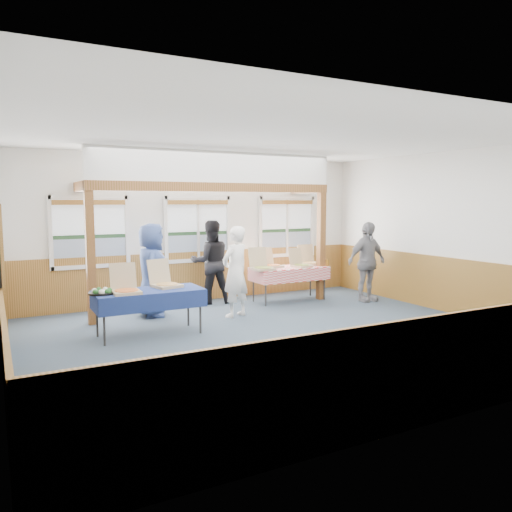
{
  "coord_description": "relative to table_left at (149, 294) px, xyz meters",
  "views": [
    {
      "loc": [
        -4.03,
        -6.88,
        2.21
      ],
      "look_at": [
        0.15,
        1.0,
        1.23
      ],
      "focal_mm": 35.0,
      "sensor_mm": 36.0,
      "label": 1
    }
  ],
  "objects": [
    {
      "name": "woman_black",
      "position": [
        1.92,
        1.95,
        0.21
      ],
      "size": [
        0.98,
        0.83,
        1.81
      ],
      "primitive_type": "imported",
      "rotation": [
        0.0,
        0.0,
        2.97
      ],
      "color": "black",
      "rests_on": "floor"
    },
    {
      "name": "pizza_box_d",
      "position": [
        3.22,
        1.57,
        0.12
      ],
      "size": [
        0.46,
        0.53,
        0.42
      ],
      "rotation": [
        0.0,
        0.0,
        0.16
      ],
      "color": "tan",
      "rests_on": "table_right"
    },
    {
      "name": "wall_front",
      "position": [
        1.8,
        -4.6,
        0.9
      ],
      "size": [
        8.0,
        0.0,
        8.0
      ],
      "primitive_type": "plane",
      "rotation": [
        -1.57,
        0.0,
        0.0
      ],
      "color": "silver",
      "rests_on": "floor"
    },
    {
      "name": "table_right",
      "position": [
        3.57,
        1.38,
        -0.0
      ],
      "size": [
        1.74,
        0.85,
        0.76
      ],
      "rotation": [
        0.0,
        0.0,
        0.06
      ],
      "color": "#2C2C2C",
      "rests_on": "floor"
    },
    {
      "name": "table_left",
      "position": [
        0.0,
        0.0,
        0.0
      ],
      "size": [
        1.9,
        1.28,
        0.76
      ],
      "rotation": [
        0.0,
        0.0,
        0.3
      ],
      "color": "#2C2C2C",
      "rests_on": "floor"
    },
    {
      "name": "drink_glass",
      "position": [
        4.42,
        1.13,
        0.14
      ],
      "size": [
        0.07,
        0.07,
        0.15
      ],
      "primitive_type": "cylinder",
      "color": "#8F5A17",
      "rests_on": "table_right"
    },
    {
      "name": "wainscot_right",
      "position": [
        5.77,
        -1.1,
        -0.15
      ],
      "size": [
        0.05,
        6.98,
        1.1
      ],
      "primitive_type": "cube",
      "color": "brown",
      "rests_on": "floor"
    },
    {
      "name": "person_grey",
      "position": [
        5.07,
        0.54,
        0.19
      ],
      "size": [
        1.06,
        0.5,
        1.77
      ],
      "primitive_type": "imported",
      "rotation": [
        0.0,
        0.0,
        0.06
      ],
      "color": "gray",
      "rests_on": "floor"
    },
    {
      "name": "wainscot_back",
      "position": [
        1.8,
        2.38,
        -0.15
      ],
      "size": [
        7.98,
        0.05,
        1.1
      ],
      "primitive_type": "cube",
      "color": "brown",
      "rests_on": "floor"
    },
    {
      "name": "man_blue",
      "position": [
        0.44,
        1.33,
        0.2
      ],
      "size": [
        0.81,
        1.01,
        1.8
      ],
      "primitive_type": "imported",
      "rotation": [
        0.0,
        0.0,
        1.27
      ],
      "color": "#344982",
      "rests_on": "floor"
    },
    {
      "name": "woman_white",
      "position": [
        1.84,
        0.54,
        0.18
      ],
      "size": [
        0.75,
        0.63,
        1.75
      ],
      "primitive_type": "imported",
      "rotation": [
        0.0,
        0.0,
        3.53
      ],
      "color": "white",
      "rests_on": "floor"
    },
    {
      "name": "pizza_box_e",
      "position": [
        3.82,
        1.3,
        0.12
      ],
      "size": [
        0.44,
        0.51,
        0.41
      ],
      "rotation": [
        0.0,
        0.0,
        0.16
      ],
      "color": "tan",
      "rests_on": "table_right"
    },
    {
      "name": "ceiling",
      "position": [
        1.8,
        -1.1,
        2.5
      ],
      "size": [
        8.0,
        8.0,
        0.0
      ],
      "primitive_type": "plane",
      "rotation": [
        3.14,
        0.0,
        0.0
      ],
      "color": "white",
      "rests_on": "wall_back"
    },
    {
      "name": "veggie_tray",
      "position": [
        -0.75,
        0.0,
        0.09
      ],
      "size": [
        0.42,
        0.42,
        0.09
      ],
      "color": "black",
      "rests_on": "table_left"
    },
    {
      "name": "floor",
      "position": [
        1.8,
        -1.1,
        -0.7
      ],
      "size": [
        8.0,
        8.0,
        0.0
      ],
      "primitive_type": "plane",
      "color": "#2A3745",
      "rests_on": "ground"
    },
    {
      "name": "pizza_box_b",
      "position": [
        0.34,
        0.16,
        0.13
      ],
      "size": [
        0.53,
        0.6,
        0.46
      ],
      "rotation": [
        0.0,
        0.0,
        0.25
      ],
      "color": "tan",
      "rests_on": "table_left"
    },
    {
      "name": "wainscot_left",
      "position": [
        -2.18,
        -1.1,
        -0.15
      ],
      "size": [
        0.05,
        6.98,
        1.1
      ],
      "primitive_type": "cube",
      "color": "brown",
      "rests_on": "floor"
    },
    {
      "name": "pizza_box_c",
      "position": [
        2.83,
        1.28,
        0.13
      ],
      "size": [
        0.45,
        0.54,
        0.46
      ],
      "rotation": [
        0.0,
        0.0,
        -0.04
      ],
      "color": "tan",
      "rests_on": "table_right"
    },
    {
      "name": "window_mid",
      "position": [
        1.8,
        2.36,
        0.98
      ],
      "size": [
        1.56,
        0.1,
        1.46
      ],
      "color": "silver",
      "rests_on": "wall_back"
    },
    {
      "name": "window_left",
      "position": [
        -0.5,
        2.36,
        0.98
      ],
      "size": [
        1.56,
        0.1,
        1.46
      ],
      "color": "silver",
      "rests_on": "wall_back"
    },
    {
      "name": "cased_opening",
      "position": [
        -2.16,
        -0.2,
        0.35
      ],
      "size": [
        0.06,
        1.3,
        2.1
      ],
      "primitive_type": "cube",
      "color": "#2C2C2C",
      "rests_on": "wall_left"
    },
    {
      "name": "post_right",
      "position": [
        4.3,
        1.2,
        0.5
      ],
      "size": [
        0.15,
        0.15,
        2.4
      ],
      "primitive_type": "cube",
      "color": "#583A13",
      "rests_on": "floor"
    },
    {
      "name": "cross_beam",
      "position": [
        1.8,
        1.2,
        1.79
      ],
      "size": [
        5.15,
        0.18,
        0.18
      ],
      "primitive_type": "cube",
      "color": "#583A13",
      "rests_on": "post_left"
    },
    {
      "name": "window_right",
      "position": [
        4.1,
        2.36,
        0.98
      ],
      "size": [
        1.56,
        0.1,
        1.46
      ],
      "color": "silver",
      "rests_on": "wall_back"
    },
    {
      "name": "post_left",
      "position": [
        -0.7,
        1.2,
        0.5
      ],
      "size": [
        0.15,
        0.15,
        2.4
      ],
      "primitive_type": "cube",
      "color": "#583A13",
      "rests_on": "floor"
    },
    {
      "name": "pizza_box_a",
      "position": [
        -0.4,
        -0.11,
        0.13
      ],
      "size": [
        0.44,
        0.53,
        0.46
      ],
      "rotation": [
        0.0,
        0.0,
        -0.03
      ],
      "color": "tan",
      "rests_on": "table_left"
    },
    {
      "name": "wall_right",
      "position": [
        5.8,
        -1.1,
        0.9
      ],
      "size": [
        0.0,
        8.0,
        8.0
      ],
      "primitive_type": "plane",
      "rotation": [
        1.57,
        0.0,
        -1.57
      ],
      "color": "silver",
      "rests_on": "floor"
    },
    {
      "name": "wainscot_front",
      "position": [
        1.8,
        -4.57,
        -0.15
      ],
      "size": [
        7.98,
        0.05,
        1.1
      ],
      "primitive_type": "cube",
      "color": "brown",
      "rests_on": "floor"
    },
    {
      "name": "pizza_box_f",
      "position": [
        4.23,
        1.52,
        0.13
      ],
      "size": [
        0.43,
        0.52,
        0.45
      ],
      "rotation": [
        0.0,
        0.0,
        -0.05
      ],
      "color": "tan",
      "rests_on": "table_right"
    },
    {
      "name": "wall_back",
      "position": [
        1.8,
        2.4,
        0.9
      ],
      "size": [
        8.0,
        0.0,
        8.0
      ],
      "primitive_type": "plane",
      "rotation": [
        1.57,
        0.0,
        0.0
      ],
      "color": "silver",
      "rests_on": "floor"
    }
  ]
}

